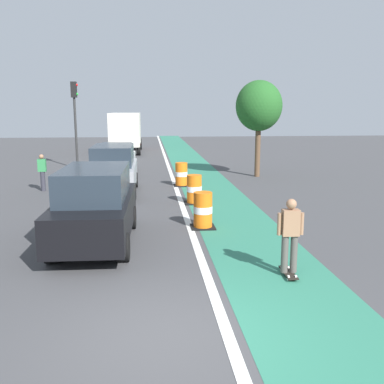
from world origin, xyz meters
The scene contains 14 objects.
ground_plane centered at (0.00, 0.00, 0.00)m, with size 100.00×100.00×0.00m, color #424244.
bike_lane_strip centered at (2.40, 12.00, 0.00)m, with size 2.50×80.00×0.01m, color #2D755B.
lane_divider_stripe centered at (0.90, 12.00, 0.01)m, with size 0.20×80.00×0.01m, color silver.
skateboarder_on_lane centered at (2.65, 2.25, 0.91)m, with size 0.57×0.81×1.69m.
parked_suv_nearest centered at (-1.72, 4.96, 1.04)m, with size 2.01×4.64×2.04m.
parked_suv_second centered at (-1.79, 11.94, 1.04)m, with size 1.92×4.60×2.04m.
parked_sedan_third centered at (-2.10, 17.90, 0.83)m, with size 2.01×4.15×1.70m.
traffic_barrel_front centered at (1.29, 6.22, 0.53)m, with size 0.73×0.73×1.09m.
traffic_barrel_mid centered at (1.39, 9.65, 0.53)m, with size 0.73×0.73×1.09m.
traffic_barrel_back centered at (1.19, 13.49, 0.53)m, with size 0.73×0.73×1.09m.
delivery_truck_down_block centered at (-2.12, 29.59, 1.85)m, with size 2.38×7.61×3.23m.
traffic_light_corner centered at (-4.59, 20.05, 3.50)m, with size 0.41×0.32×5.10m.
pedestrian_crossing centered at (-4.93, 12.83, 0.86)m, with size 0.34×0.20×1.61m.
street_tree_sidewalk centered at (5.41, 15.95, 3.67)m, with size 2.40×2.40×5.00m.
Camera 1 is at (-0.29, -6.27, 3.52)m, focal length 40.26 mm.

